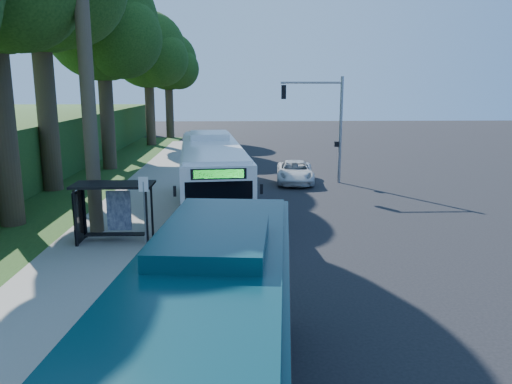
{
  "coord_description": "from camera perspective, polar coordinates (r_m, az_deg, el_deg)",
  "views": [
    {
      "loc": [
        -1.92,
        -22.86,
        6.4
      ],
      "look_at": [
        -1.1,
        1.0,
        1.3
      ],
      "focal_mm": 35.0,
      "sensor_mm": 36.0,
      "label": 1
    }
  ],
  "objects": [
    {
      "name": "ground",
      "position": [
        23.81,
        2.74,
        -3.55
      ],
      "size": [
        140.0,
        140.0,
        0.0
      ],
      "primitive_type": "plane",
      "color": "black",
      "rests_on": "ground"
    },
    {
      "name": "sidewalk",
      "position": [
        24.32,
        -14.7,
        -3.46
      ],
      "size": [
        4.5,
        70.0,
        0.12
      ],
      "primitive_type": "cube",
      "color": "gray",
      "rests_on": "ground"
    },
    {
      "name": "red_curb",
      "position": [
        20.13,
        -10.73,
        -6.51
      ],
      "size": [
        0.25,
        30.0,
        0.13
      ],
      "primitive_type": "cube",
      "color": "maroon",
      "rests_on": "ground"
    },
    {
      "name": "grass_verge",
      "position": [
        30.65,
        -23.11,
        -0.93
      ],
      "size": [
        8.0,
        70.0,
        0.06
      ],
      "primitive_type": "cube",
      "color": "#234719",
      "rests_on": "ground"
    },
    {
      "name": "bus_shelter",
      "position": [
        21.2,
        -16.49,
        -0.96
      ],
      "size": [
        3.2,
        1.51,
        2.55
      ],
      "color": "black",
      "rests_on": "ground"
    },
    {
      "name": "stop_sign_pole",
      "position": [
        18.7,
        -12.64,
        -1.59
      ],
      "size": [
        0.35,
        0.06,
        3.17
      ],
      "color": "gray",
      "rests_on": "ground"
    },
    {
      "name": "traffic_signal_pole",
      "position": [
        33.41,
        7.96,
        8.55
      ],
      "size": [
        4.1,
        0.3,
        7.0
      ],
      "color": "gray",
      "rests_on": "ground"
    },
    {
      "name": "tree_2",
      "position": [
        40.31,
        -17.08,
        17.35
      ],
      "size": [
        8.82,
        8.4,
        15.12
      ],
      "color": "#382B1E",
      "rests_on": "ground"
    },
    {
      "name": "tree_3",
      "position": [
        48.66,
        -17.04,
        18.14
      ],
      "size": [
        10.08,
        9.6,
        17.28
      ],
      "color": "#382B1E",
      "rests_on": "ground"
    },
    {
      "name": "tree_4",
      "position": [
        55.75,
        -12.18,
        15.22
      ],
      "size": [
        8.4,
        8.0,
        14.14
      ],
      "color": "#382B1E",
      "rests_on": "ground"
    },
    {
      "name": "tree_5",
      "position": [
        63.47,
        -9.96,
        14.2
      ],
      "size": [
        7.35,
        7.0,
        12.86
      ],
      "color": "#382B1E",
      "rests_on": "ground"
    },
    {
      "name": "white_bus",
      "position": [
        25.04,
        -5.1,
        1.75
      ],
      "size": [
        4.1,
        13.56,
        3.98
      ],
      "rotation": [
        0.0,
        0.0,
        0.09
      ],
      "color": "white",
      "rests_on": "ground"
    },
    {
      "name": "pickup",
      "position": [
        33.66,
        4.48,
        2.3
      ],
      "size": [
        2.77,
        5.34,
        1.44
      ],
      "primitive_type": "imported",
      "rotation": [
        0.0,
        0.0,
        -0.08
      ],
      "color": "silver",
      "rests_on": "ground"
    }
  ]
}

